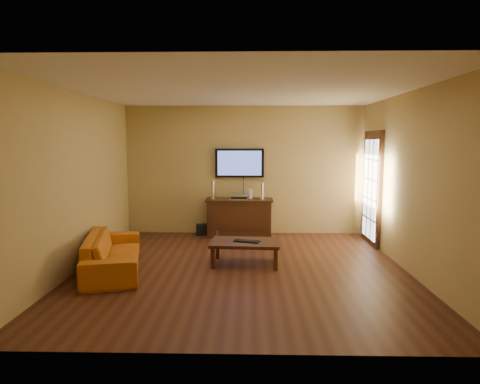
{
  "coord_description": "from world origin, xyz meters",
  "views": [
    {
      "loc": [
        0.11,
        -5.98,
        1.94
      ],
      "look_at": [
        -0.05,
        0.8,
        1.1
      ],
      "focal_mm": 30.0,
      "sensor_mm": 36.0,
      "label": 1
    }
  ],
  "objects_px": {
    "sofa": "(113,246)",
    "subwoofer": "(202,230)",
    "speaker_left": "(213,191)",
    "game_console": "(250,194)",
    "television": "(240,163)",
    "av_receiver": "(239,197)",
    "media_console": "(239,217)",
    "keyboard": "(247,241)",
    "speaker_right": "(262,192)",
    "bottle": "(217,235)",
    "coffee_table": "(245,244)"
  },
  "relations": [
    {
      "from": "sofa",
      "to": "speaker_left",
      "type": "bearing_deg",
      "value": -44.05
    },
    {
      "from": "sofa",
      "to": "subwoofer",
      "type": "relative_size",
      "value": 8.68
    },
    {
      "from": "speaker_left",
      "to": "subwoofer",
      "type": "distance_m",
      "value": 0.88
    },
    {
      "from": "game_console",
      "to": "media_console",
      "type": "bearing_deg",
      "value": 166.13
    },
    {
      "from": "av_receiver",
      "to": "bottle",
      "type": "distance_m",
      "value": 0.89
    },
    {
      "from": "speaker_right",
      "to": "bottle",
      "type": "xyz_separation_m",
      "value": [
        -0.91,
        -0.27,
        -0.85
      ]
    },
    {
      "from": "sofa",
      "to": "subwoofer",
      "type": "distance_m",
      "value": 2.64
    },
    {
      "from": "speaker_right",
      "to": "keyboard",
      "type": "xyz_separation_m",
      "value": [
        -0.3,
        -1.98,
        -0.55
      ]
    },
    {
      "from": "coffee_table",
      "to": "game_console",
      "type": "bearing_deg",
      "value": 87.92
    },
    {
      "from": "subwoofer",
      "to": "av_receiver",
      "type": "bearing_deg",
      "value": -19.61
    },
    {
      "from": "subwoofer",
      "to": "sofa",
      "type": "bearing_deg",
      "value": -125.24
    },
    {
      "from": "speaker_right",
      "to": "av_receiver",
      "type": "height_order",
      "value": "speaker_right"
    },
    {
      "from": "television",
      "to": "av_receiver",
      "type": "bearing_deg",
      "value": -92.54
    },
    {
      "from": "television",
      "to": "game_console",
      "type": "height_order",
      "value": "television"
    },
    {
      "from": "media_console",
      "to": "keyboard",
      "type": "relative_size",
      "value": 3.17
    },
    {
      "from": "av_receiver",
      "to": "subwoofer",
      "type": "xyz_separation_m",
      "value": [
        -0.78,
        0.11,
        -0.71
      ]
    },
    {
      "from": "media_console",
      "to": "television",
      "type": "xyz_separation_m",
      "value": [
        -0.0,
        0.22,
        1.12
      ]
    },
    {
      "from": "speaker_right",
      "to": "coffee_table",
      "type": "bearing_deg",
      "value": -99.49
    },
    {
      "from": "sofa",
      "to": "game_console",
      "type": "relative_size",
      "value": 9.34
    },
    {
      "from": "media_console",
      "to": "keyboard",
      "type": "height_order",
      "value": "media_console"
    },
    {
      "from": "television",
      "to": "coffee_table",
      "type": "distance_m",
      "value": 2.5
    },
    {
      "from": "speaker_left",
      "to": "bottle",
      "type": "bearing_deg",
      "value": -69.58
    },
    {
      "from": "speaker_left",
      "to": "game_console",
      "type": "xyz_separation_m",
      "value": [
        0.76,
        0.04,
        -0.07
      ]
    },
    {
      "from": "television",
      "to": "speaker_right",
      "type": "bearing_deg",
      "value": -28.52
    },
    {
      "from": "speaker_left",
      "to": "subwoofer",
      "type": "xyz_separation_m",
      "value": [
        -0.25,
        0.08,
        -0.84
      ]
    },
    {
      "from": "speaker_right",
      "to": "keyboard",
      "type": "height_order",
      "value": "speaker_right"
    },
    {
      "from": "television",
      "to": "subwoofer",
      "type": "xyz_separation_m",
      "value": [
        -0.8,
        -0.15,
        -1.4
      ]
    },
    {
      "from": "television",
      "to": "av_receiver",
      "type": "distance_m",
      "value": 0.74
    },
    {
      "from": "coffee_table",
      "to": "game_console",
      "type": "distance_m",
      "value": 2.09
    },
    {
      "from": "keyboard",
      "to": "coffee_table",
      "type": "bearing_deg",
      "value": 127.53
    },
    {
      "from": "game_console",
      "to": "sofa",
      "type": "bearing_deg",
      "value": -153.44
    },
    {
      "from": "speaker_right",
      "to": "bottle",
      "type": "distance_m",
      "value": 1.27
    },
    {
      "from": "media_console",
      "to": "coffee_table",
      "type": "distance_m",
      "value": 1.99
    },
    {
      "from": "av_receiver",
      "to": "subwoofer",
      "type": "height_order",
      "value": "av_receiver"
    },
    {
      "from": "speaker_right",
      "to": "subwoofer",
      "type": "relative_size",
      "value": 1.54
    },
    {
      "from": "speaker_right",
      "to": "keyboard",
      "type": "bearing_deg",
      "value": -98.57
    },
    {
      "from": "television",
      "to": "sofa",
      "type": "bearing_deg",
      "value": -126.14
    },
    {
      "from": "coffee_table",
      "to": "subwoofer",
      "type": "bearing_deg",
      "value": 114.67
    },
    {
      "from": "speaker_right",
      "to": "game_console",
      "type": "bearing_deg",
      "value": 165.58
    },
    {
      "from": "television",
      "to": "subwoofer",
      "type": "relative_size",
      "value": 4.64
    },
    {
      "from": "av_receiver",
      "to": "subwoofer",
      "type": "relative_size",
      "value": 1.75
    },
    {
      "from": "coffee_table",
      "to": "speaker_left",
      "type": "relative_size",
      "value": 3.05
    },
    {
      "from": "av_receiver",
      "to": "bottle",
      "type": "height_order",
      "value": "av_receiver"
    },
    {
      "from": "game_console",
      "to": "speaker_right",
      "type": "bearing_deg",
      "value": -36.44
    },
    {
      "from": "speaker_right",
      "to": "av_receiver",
      "type": "xyz_separation_m",
      "value": [
        -0.48,
        -0.01,
        -0.11
      ]
    },
    {
      "from": "game_console",
      "to": "keyboard",
      "type": "relative_size",
      "value": 0.47
    },
    {
      "from": "subwoofer",
      "to": "keyboard",
      "type": "relative_size",
      "value": 0.5
    },
    {
      "from": "keyboard",
      "to": "bottle",
      "type": "bearing_deg",
      "value": 109.55
    },
    {
      "from": "coffee_table",
      "to": "subwoofer",
      "type": "distance_m",
      "value": 2.27
    },
    {
      "from": "speaker_left",
      "to": "television",
      "type": "bearing_deg",
      "value": 22.79
    }
  ]
}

